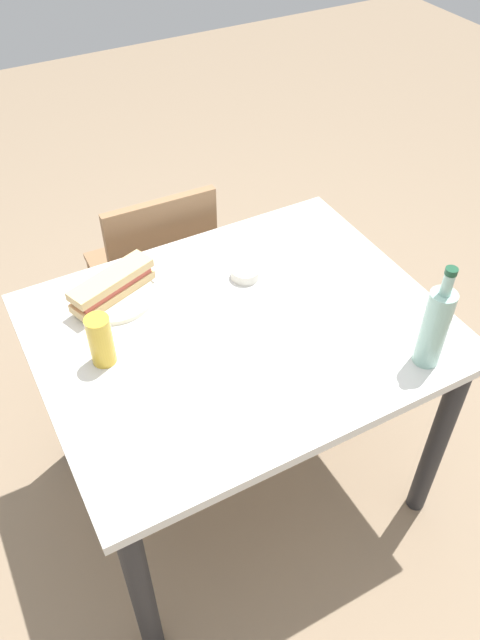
% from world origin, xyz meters
% --- Properties ---
extents(ground_plane, '(8.00, 8.00, 0.00)m').
position_xyz_m(ground_plane, '(0.00, 0.00, 0.00)').
color(ground_plane, '#8C755B').
extents(dining_table, '(1.08, 0.86, 0.75)m').
position_xyz_m(dining_table, '(0.00, 0.00, 0.63)').
color(dining_table, silver).
rests_on(dining_table, ground).
extents(chair_far, '(0.41, 0.41, 0.84)m').
position_xyz_m(chair_far, '(-0.00, 0.62, 0.48)').
color(chair_far, '#936B47').
rests_on(chair_far, ground).
extents(plate_near, '(0.23, 0.23, 0.01)m').
position_xyz_m(plate_near, '(-0.26, 0.26, 0.75)').
color(plate_near, silver).
rests_on(plate_near, dining_table).
extents(baguette_sandwich_near, '(0.26, 0.15, 0.07)m').
position_xyz_m(baguette_sandwich_near, '(-0.26, 0.26, 0.80)').
color(baguette_sandwich_near, '#DBB77A').
rests_on(baguette_sandwich_near, plate_near).
extents(knife_near, '(0.15, 0.11, 0.01)m').
position_xyz_m(knife_near, '(-0.29, 0.31, 0.77)').
color(knife_near, silver).
rests_on(knife_near, plate_near).
extents(water_bottle, '(0.07, 0.07, 0.30)m').
position_xyz_m(water_bottle, '(0.36, -0.33, 0.87)').
color(water_bottle, '#99C6B7').
rests_on(water_bottle, dining_table).
extents(beer_glass, '(0.06, 0.06, 0.14)m').
position_xyz_m(beer_glass, '(-0.36, 0.05, 0.82)').
color(beer_glass, gold).
rests_on(beer_glass, dining_table).
extents(olive_bowl, '(0.08, 0.08, 0.03)m').
position_xyz_m(olive_bowl, '(0.11, 0.17, 0.76)').
color(olive_bowl, silver).
rests_on(olive_bowl, dining_table).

